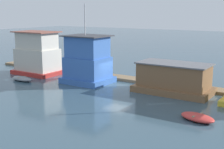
# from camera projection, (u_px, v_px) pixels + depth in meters

# --- Properties ---
(ground_plane) EXTENTS (200.00, 200.00, 0.00)m
(ground_plane) POSITION_uv_depth(u_px,v_px,m) (117.00, 86.00, 33.49)
(ground_plane) COLOR #385160
(dock_walkway) EXTENTS (42.40, 1.94, 0.30)m
(dock_walkway) POSITION_uv_depth(u_px,v_px,m) (131.00, 79.00, 36.00)
(dock_walkway) COLOR #846B4C
(dock_walkway) RESTS_ON ground_plane
(houseboat_red) EXTENTS (5.87, 4.09, 5.39)m
(houseboat_red) POSITION_uv_depth(u_px,v_px,m) (37.00, 54.00, 39.41)
(houseboat_red) COLOR red
(houseboat_red) RESTS_ON ground_plane
(houseboat_blue) EXTENTS (5.04, 4.17, 8.66)m
(houseboat_blue) POSITION_uv_depth(u_px,v_px,m) (88.00, 61.00, 34.50)
(houseboat_blue) COLOR #3866B7
(houseboat_blue) RESTS_ON ground_plane
(houseboat_brown) EXTENTS (7.47, 4.09, 2.95)m
(houseboat_brown) POSITION_uv_depth(u_px,v_px,m) (174.00, 79.00, 30.39)
(houseboat_brown) COLOR brown
(houseboat_brown) RESTS_ON ground_plane
(dinghy_grey) EXTENTS (3.12, 1.44, 0.51)m
(dinghy_grey) POSITION_uv_depth(u_px,v_px,m) (22.00, 79.00, 35.76)
(dinghy_grey) COLOR gray
(dinghy_grey) RESTS_ON ground_plane
(dinghy_red) EXTENTS (2.95, 2.11, 0.51)m
(dinghy_red) POSITION_uv_depth(u_px,v_px,m) (198.00, 117.00, 22.75)
(dinghy_red) COLOR red
(dinghy_red) RESTS_ON ground_plane
(mooring_post_centre) EXTENTS (0.25, 0.25, 1.68)m
(mooring_post_centre) POSITION_uv_depth(u_px,v_px,m) (26.00, 62.00, 43.62)
(mooring_post_centre) COLOR #846B4C
(mooring_post_centre) RESTS_ON ground_plane
(mooring_post_far_left) EXTENTS (0.29, 0.29, 1.83)m
(mooring_post_far_left) POSITION_uv_depth(u_px,v_px,m) (43.00, 64.00, 41.88)
(mooring_post_far_left) COLOR #846B4C
(mooring_post_far_left) RESTS_ON ground_plane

